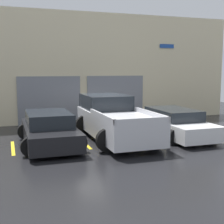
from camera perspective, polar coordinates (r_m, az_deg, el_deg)
ground_plane at (r=14.41m, az=-1.60°, el=-3.70°), size 28.00×28.00×0.00m
shophouse_building at (r=17.30m, az=-4.87°, el=7.94°), size 17.42×0.68×5.92m
pickup_truck at (r=12.90m, az=0.29°, el=-1.29°), size 2.62×5.35×1.75m
sedan_white at (r=13.80m, az=11.25°, el=-1.99°), size 2.17×4.65×1.17m
sedan_side at (r=12.09m, az=-11.42°, el=-3.19°), size 2.25×4.38×1.27m
parking_stripe_far_left at (r=12.10m, az=-17.67°, el=-6.28°), size 0.12×2.20×0.01m
parking_stripe_left at (r=12.41m, az=-5.16°, el=-5.58°), size 0.12×2.20×0.01m
parking_stripe_centre at (r=13.27m, az=6.20°, el=-4.72°), size 0.12×2.20×0.01m
parking_stripe_right at (r=14.58m, az=15.83°, el=-3.84°), size 0.12×2.20×0.01m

